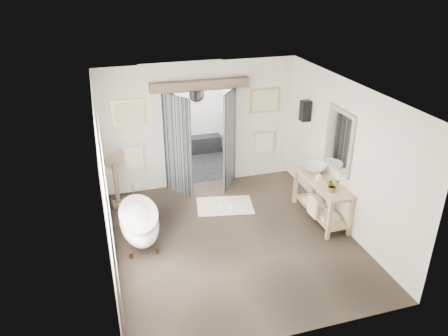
% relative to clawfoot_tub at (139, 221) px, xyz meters
% --- Properties ---
extents(ground_plane, '(5.00, 5.00, 0.00)m').
position_rel_clawfoot_tub_xyz_m(ground_plane, '(1.69, -0.56, -0.39)').
color(ground_plane, '#46392D').
extents(room_shell, '(4.52, 5.02, 2.91)m').
position_rel_clawfoot_tub_xyz_m(room_shell, '(1.66, -0.68, 1.47)').
color(room_shell, silver).
rests_on(room_shell, ground_plane).
extents(shower_room, '(2.22, 2.01, 2.51)m').
position_rel_clawfoot_tub_xyz_m(shower_room, '(1.69, 3.43, 0.52)').
color(shower_room, black).
rests_on(shower_room, ground_plane).
extents(back_wall_dressing, '(3.82, 0.74, 2.52)m').
position_rel_clawfoot_tub_xyz_m(back_wall_dressing, '(1.69, 1.76, 1.18)').
color(back_wall_dressing, black).
rests_on(back_wall_dressing, ground_plane).
extents(clawfoot_tub, '(0.73, 1.62, 0.79)m').
position_rel_clawfoot_tub_xyz_m(clawfoot_tub, '(0.00, 0.00, 0.00)').
color(clawfoot_tub, '#412C1F').
rests_on(clawfoot_tub, ground_plane).
extents(vanity, '(0.57, 1.60, 0.85)m').
position_rel_clawfoot_tub_xyz_m(vanity, '(3.65, -0.33, 0.12)').
color(vanity, tan).
rests_on(vanity, ground_plane).
extents(pedestal_mirror, '(0.37, 0.24, 1.27)m').
position_rel_clawfoot_tub_xyz_m(pedestal_mirror, '(-0.31, 1.38, 0.16)').
color(pedestal_mirror, brown).
rests_on(pedestal_mirror, ground_plane).
extents(rug, '(1.33, 1.01, 0.01)m').
position_rel_clawfoot_tub_xyz_m(rug, '(1.91, 0.70, -0.38)').
color(rug, beige).
rests_on(rug, ground_plane).
extents(slippers, '(0.34, 0.25, 0.05)m').
position_rel_clawfoot_tub_xyz_m(slippers, '(1.89, 0.58, -0.35)').
color(slippers, silver).
rests_on(slippers, rug).
extents(basin, '(0.59, 0.59, 0.17)m').
position_rel_clawfoot_tub_xyz_m(basin, '(3.70, 0.11, 0.55)').
color(basin, white).
rests_on(basin, vanity).
extents(plant, '(0.28, 0.25, 0.28)m').
position_rel_clawfoot_tub_xyz_m(plant, '(3.61, -0.76, 0.60)').
color(plant, gray).
rests_on(plant, vanity).
extents(soap_bottle_a, '(0.09, 0.09, 0.19)m').
position_rel_clawfoot_tub_xyz_m(soap_bottle_a, '(3.59, -0.25, 0.56)').
color(soap_bottle_a, gray).
rests_on(soap_bottle_a, vanity).
extents(soap_bottle_b, '(0.15, 0.15, 0.17)m').
position_rel_clawfoot_tub_xyz_m(soap_bottle_b, '(3.61, 0.24, 0.55)').
color(soap_bottle_b, gray).
rests_on(soap_bottle_b, vanity).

